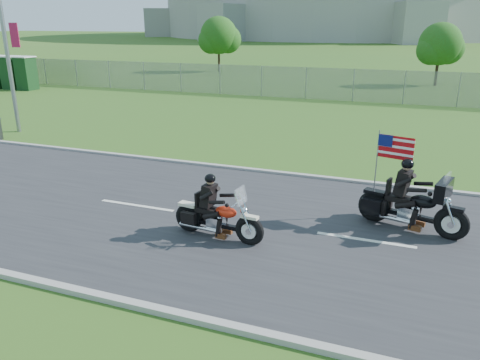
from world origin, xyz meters
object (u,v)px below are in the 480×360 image
at_px(motorcycle_lead, 217,218).
at_px(motorcycle_follow, 411,207).
at_px(porta_toilet_b, 11,73).
at_px(porta_toilet_a, 26,74).

relative_size(motorcycle_lead, motorcycle_follow, 0.89).
xyz_separation_m(porta_toilet_b, motorcycle_follow, (28.30, -16.00, -0.55)).
height_order(porta_toilet_a, porta_toilet_b, same).
bearing_deg(porta_toilet_b, motorcycle_lead, -36.67).
distance_m(porta_toilet_a, porta_toilet_b, 1.40).
distance_m(porta_toilet_a, motorcycle_lead, 29.03).
bearing_deg(porta_toilet_b, motorcycle_follow, -29.48).
distance_m(porta_toilet_b, motorcycle_lead, 30.14).
distance_m(porta_toilet_b, motorcycle_follow, 32.51).
height_order(motorcycle_lead, motorcycle_follow, motorcycle_follow).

